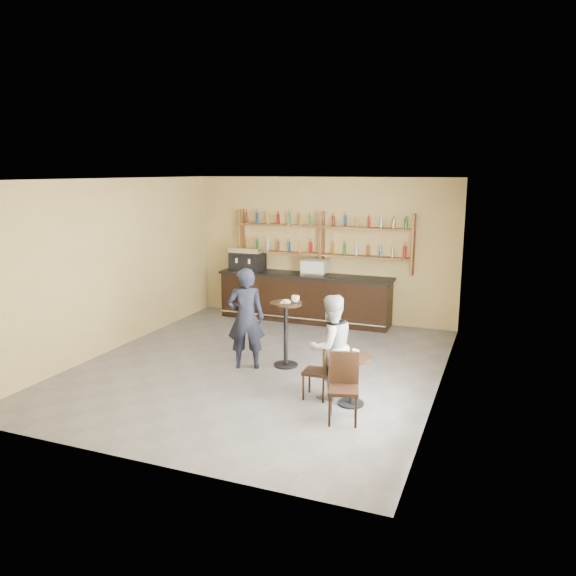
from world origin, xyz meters
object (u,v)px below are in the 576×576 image
(cafe_table, at_px, (351,380))
(espresso_machine, at_px, (248,259))
(patron_second, at_px, (330,347))
(man_main, at_px, (246,318))
(chair_south, at_px, (343,389))
(bar_counter, at_px, (305,297))
(chair_west, at_px, (316,371))
(pastry_case, at_px, (315,268))
(pedestal_table, at_px, (286,334))

(cafe_table, bearing_deg, espresso_machine, 131.12)
(espresso_machine, height_order, cafe_table, espresso_machine)
(cafe_table, relative_size, patron_second, 0.47)
(cafe_table, bearing_deg, man_main, 157.63)
(espresso_machine, xyz_separation_m, chair_south, (3.67, -4.75, -0.87))
(bar_counter, distance_m, chair_west, 4.43)
(chair_south, xyz_separation_m, patron_second, (-0.42, 0.77, 0.32))
(pastry_case, relative_size, cafe_table, 0.75)
(man_main, xyz_separation_m, cafe_table, (2.09, -0.86, -0.51))
(espresso_machine, bearing_deg, cafe_table, -48.49)
(chair_west, height_order, patron_second, patron_second)
(espresso_machine, distance_m, chair_west, 5.21)
(espresso_machine, bearing_deg, man_main, -64.63)
(chair_south, relative_size, patron_second, 0.60)
(bar_counter, distance_m, cafe_table, 4.71)
(pedestal_table, relative_size, cafe_table, 1.54)
(espresso_machine, relative_size, patron_second, 0.48)
(cafe_table, bearing_deg, bar_counter, 118.05)
(espresso_machine, xyz_separation_m, man_main, (1.53, -3.29, -0.46))
(chair_south, bearing_deg, cafe_table, 80.20)
(chair_west, distance_m, patron_second, 0.42)
(man_main, bearing_deg, chair_south, 121.85)
(cafe_table, xyz_separation_m, patron_second, (-0.37, 0.17, 0.42))
(man_main, bearing_deg, chair_west, 128.40)
(man_main, height_order, chair_south, man_main)
(bar_counter, height_order, pedestal_table, pedestal_table)
(man_main, relative_size, chair_south, 1.87)
(man_main, bearing_deg, espresso_machine, -88.87)
(chair_west, relative_size, patron_second, 0.53)
(espresso_machine, xyz_separation_m, pedestal_table, (2.13, -2.97, -0.77))
(pastry_case, height_order, chair_west, pastry_case)
(pastry_case, bearing_deg, patron_second, -59.53)
(espresso_machine, xyz_separation_m, patron_second, (3.25, -3.99, -0.55))
(pastry_case, relative_size, man_main, 0.31)
(bar_counter, bearing_deg, chair_west, -67.94)
(pastry_case, xyz_separation_m, chair_south, (2.03, -4.75, -0.77))
(espresso_machine, relative_size, pastry_case, 1.36)
(chair_south, distance_m, patron_second, 0.93)
(pastry_case, relative_size, patron_second, 0.35)
(pedestal_table, bearing_deg, bar_counter, 103.67)
(pedestal_table, xyz_separation_m, man_main, (-0.60, -0.32, 0.31))
(pedestal_table, height_order, chair_west, pedestal_table)
(chair_west, distance_m, chair_south, 0.89)
(pedestal_table, xyz_separation_m, patron_second, (1.12, -1.02, 0.22))
(chair_west, xyz_separation_m, patron_second, (0.18, 0.12, 0.37))
(bar_counter, height_order, chair_west, bar_counter)
(pedestal_table, bearing_deg, chair_west, -50.34)
(man_main, distance_m, chair_west, 1.80)
(pastry_case, bearing_deg, bar_counter, -171.44)
(espresso_machine, distance_m, cafe_table, 5.60)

